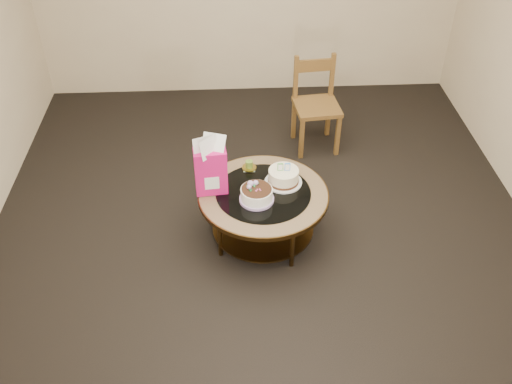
{
  "coord_description": "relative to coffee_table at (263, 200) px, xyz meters",
  "views": [
    {
      "loc": [
        -0.24,
        -3.42,
        3.23
      ],
      "look_at": [
        -0.06,
        0.02,
        0.45
      ],
      "focal_mm": 40.0,
      "sensor_mm": 36.0,
      "label": 1
    }
  ],
  "objects": [
    {
      "name": "room_walls",
      "position": [
        -0.0,
        0.0,
        1.16
      ],
      "size": [
        4.52,
        5.02,
        2.61
      ],
      "color": "beige",
      "rests_on": "ground"
    },
    {
      "name": "gift_bag",
      "position": [
        -0.4,
        0.05,
        0.32
      ],
      "size": [
        0.25,
        0.2,
        0.49
      ],
      "rotation": [
        0.0,
        0.0,
        0.1
      ],
      "color": "#DF1567",
      "rests_on": "coffee_table"
    },
    {
      "name": "ground",
      "position": [
        -0.0,
        0.0,
        -0.38
      ],
      "size": [
        5.0,
        5.0,
        0.0
      ],
      "primitive_type": "plane",
      "color": "black",
      "rests_on": "ground"
    },
    {
      "name": "dining_chair",
      "position": [
        0.59,
        1.32,
        0.08
      ],
      "size": [
        0.46,
        0.46,
        0.9
      ],
      "rotation": [
        0.0,
        0.0,
        0.1
      ],
      "color": "brown",
      "rests_on": "ground"
    },
    {
      "name": "cream_cake",
      "position": [
        0.17,
        0.12,
        0.14
      ],
      "size": [
        0.3,
        0.3,
        0.19
      ],
      "rotation": [
        0.0,
        0.0,
        -0.01
      ],
      "color": "silver",
      "rests_on": "coffee_table"
    },
    {
      "name": "coffee_table",
      "position": [
        0.0,
        0.0,
        0.0
      ],
      "size": [
        1.02,
        1.02,
        0.46
      ],
      "color": "#503616",
      "rests_on": "ground"
    },
    {
      "name": "pillar_candle",
      "position": [
        -0.1,
        0.31,
        0.11
      ],
      "size": [
        0.12,
        0.12,
        0.09
      ],
      "rotation": [
        0.0,
        0.0,
        -0.02
      ],
      "color": "#C0B44F",
      "rests_on": "coffee_table"
    },
    {
      "name": "decorated_cake",
      "position": [
        -0.06,
        -0.09,
        0.13
      ],
      "size": [
        0.27,
        0.27,
        0.15
      ],
      "rotation": [
        0.0,
        0.0,
        -0.19
      ],
      "color": "#AF8FCA",
      "rests_on": "coffee_table"
    }
  ]
}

